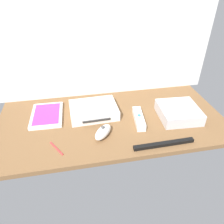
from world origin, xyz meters
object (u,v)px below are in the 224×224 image
at_px(remote_nunchuk, 103,132).
at_px(sensor_bar, 164,144).
at_px(game_console, 94,110).
at_px(game_case, 47,115).
at_px(stylus_pen, 56,148).
at_px(remote_wand, 139,118).
at_px(mini_computer, 179,112).

distance_m(remote_nunchuk, sensor_bar, 0.24).
bearing_deg(sensor_bar, game_console, 131.61).
height_order(game_case, remote_nunchuk, remote_nunchuk).
bearing_deg(sensor_bar, stylus_pen, 170.63).
xyz_separation_m(remote_wand, sensor_bar, (0.05, -0.17, -0.01)).
bearing_deg(game_case, stylus_pen, -76.60).
height_order(game_case, stylus_pen, game_case).
relative_size(mini_computer, remote_nunchuk, 1.70).
bearing_deg(remote_wand, stylus_pen, -155.98).
xyz_separation_m(remote_nunchuk, sensor_bar, (0.22, -0.10, -0.01)).
xyz_separation_m(sensor_bar, stylus_pen, (-0.40, 0.06, -0.00)).
height_order(game_console, remote_nunchuk, remote_nunchuk).
bearing_deg(remote_nunchuk, game_console, 135.09).
bearing_deg(remote_nunchuk, sensor_bar, 14.41).
distance_m(remote_wand, sensor_bar, 0.17).
bearing_deg(remote_nunchuk, mini_computer, 49.29).
bearing_deg(game_case, remote_wand, -14.45).
height_order(game_console, stylus_pen, game_console).
bearing_deg(remote_nunchuk, game_case, -179.91).
bearing_deg(mini_computer, stylus_pen, -168.82).
height_order(game_console, remote_wand, game_console).
distance_m(sensor_bar, stylus_pen, 0.41).
relative_size(remote_wand, stylus_pen, 1.68).
bearing_deg(stylus_pen, game_console, 50.47).
xyz_separation_m(game_case, remote_wand, (0.40, -0.11, 0.01)).
distance_m(mini_computer, game_case, 0.59).
distance_m(remote_wand, stylus_pen, 0.37).
height_order(game_console, sensor_bar, game_console).
height_order(remote_nunchuk, sensor_bar, remote_nunchuk).
relative_size(game_case, remote_nunchuk, 1.83).
distance_m(game_case, sensor_bar, 0.53).
xyz_separation_m(game_console, remote_wand, (0.19, -0.09, -0.01)).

